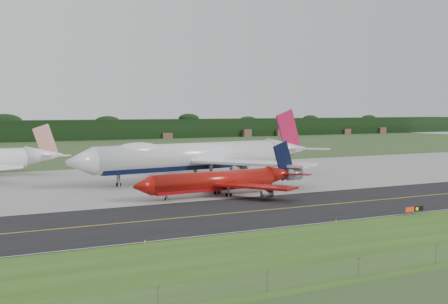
% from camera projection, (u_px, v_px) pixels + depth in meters
% --- Properties ---
extents(ground, '(600.00, 600.00, 0.00)m').
position_uv_depth(ground, '(266.00, 206.00, 120.09)').
color(ground, '#334F24').
rests_on(ground, ground).
extents(grass_verge, '(400.00, 30.00, 0.01)m').
position_uv_depth(grass_verge, '(396.00, 240.00, 89.35)').
color(grass_verge, '#2E4F17').
rests_on(grass_verge, ground).
extents(taxiway, '(400.00, 32.00, 0.02)m').
position_uv_depth(taxiway, '(277.00, 209.00, 116.58)').
color(taxiway, black).
rests_on(taxiway, ground).
extents(apron, '(400.00, 78.00, 0.01)m').
position_uv_depth(apron, '(163.00, 180.00, 164.88)').
color(apron, gray).
rests_on(apron, ground).
extents(taxiway_centreline, '(400.00, 0.40, 0.00)m').
position_uv_depth(taxiway_centreline, '(277.00, 209.00, 116.58)').
color(taxiway_centreline, gold).
rests_on(taxiway_centreline, taxiway).
extents(taxiway_edge_line, '(400.00, 0.25, 0.00)m').
position_uv_depth(taxiway_edge_line, '(329.00, 222.00, 102.96)').
color(taxiway_edge_line, silver).
rests_on(taxiway_edge_line, taxiway).
extents(horizon_treeline, '(700.00, 25.00, 12.00)m').
position_uv_depth(horizon_treeline, '(14.00, 132.00, 360.17)').
color(horizon_treeline, black).
rests_on(horizon_treeline, ground).
extents(jet_ba_747, '(74.19, 60.94, 18.66)m').
position_uv_depth(jet_ba_747, '(198.00, 156.00, 162.47)').
color(jet_ba_747, silver).
rests_on(jet_ba_747, ground).
extents(jet_red_737, '(42.13, 34.18, 11.37)m').
position_uv_depth(jet_red_737, '(222.00, 181.00, 135.03)').
color(jet_red_737, maroon).
rests_on(jet_red_737, ground).
extents(taxiway_sign, '(4.33, 0.35, 1.44)m').
position_uv_depth(taxiway_sign, '(414.00, 209.00, 110.17)').
color(taxiway_sign, slate).
rests_on(taxiway_sign, ground).
extents(edge_marker_left, '(0.16, 0.16, 0.50)m').
position_uv_depth(edge_marker_left, '(145.00, 242.00, 86.59)').
color(edge_marker_left, yellow).
rests_on(edge_marker_left, ground).
extents(edge_marker_center, '(0.16, 0.16, 0.50)m').
position_uv_depth(edge_marker_center, '(336.00, 221.00, 102.41)').
color(edge_marker_center, yellow).
rests_on(edge_marker_center, ground).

